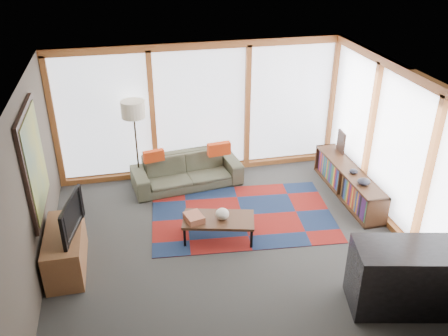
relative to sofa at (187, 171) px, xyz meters
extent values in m
plane|color=#2D2E2B|center=(0.38, -1.93, -0.30)|extent=(5.50, 5.50, 0.00)
cube|color=#433B33|center=(-2.37, -1.93, 1.00)|extent=(0.04, 5.00, 2.60)
cube|color=#433B33|center=(0.38, -4.43, 1.00)|extent=(5.50, 0.04, 2.60)
cube|color=silver|center=(0.38, -1.93, 2.30)|extent=(5.50, 5.00, 0.04)
cube|color=white|center=(0.38, 0.54, 1.00)|extent=(5.30, 0.02, 2.35)
cube|color=white|center=(3.10, -1.93, 1.00)|extent=(0.02, 4.80, 2.35)
cube|color=black|center=(-2.33, -1.63, 1.25)|extent=(0.05, 1.35, 1.55)
cube|color=#C0A20C|center=(-2.30, -1.63, 1.25)|extent=(0.02, 1.20, 1.40)
cube|color=maroon|center=(0.76, -1.28, -0.29)|extent=(3.23, 2.24, 0.01)
imported|color=#323526|center=(0.00, 0.00, 0.00)|extent=(2.11, 1.04, 0.59)
cube|color=#B1330F|center=(-0.60, -0.04, 0.40)|extent=(0.40, 0.19, 0.21)
cube|color=#B1330F|center=(0.62, -0.03, 0.42)|extent=(0.45, 0.18, 0.24)
cube|color=brown|center=(-0.15, -1.79, 0.13)|extent=(0.32, 0.36, 0.10)
ellipsoid|color=beige|center=(0.29, -1.84, 0.16)|extent=(0.25, 0.25, 0.18)
ellipsoid|color=black|center=(2.79, -1.59, 0.30)|extent=(0.26, 0.26, 0.11)
ellipsoid|color=black|center=(2.80, -1.18, 0.29)|extent=(0.16, 0.16, 0.08)
cube|color=black|center=(2.95, -0.31, 0.46)|extent=(0.06, 0.32, 0.42)
cube|color=brown|center=(-2.06, -2.03, 0.01)|extent=(0.51, 1.22, 0.61)
imported|color=black|center=(-1.98, -2.05, 0.58)|extent=(0.31, 0.91, 0.52)
cube|color=black|center=(2.31, -3.79, 0.16)|extent=(1.56, 0.97, 0.91)
camera|label=1|loc=(-1.02, -7.88, 4.21)|focal=38.00mm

